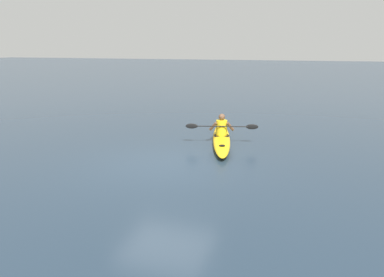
{
  "coord_description": "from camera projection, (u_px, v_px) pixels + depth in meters",
  "views": [
    {
      "loc": [
        -3.94,
        9.35,
        3.13
      ],
      "look_at": [
        -0.6,
        -0.47,
        0.67
      ],
      "focal_mm": 36.53,
      "sensor_mm": 36.0,
      "label": 1
    }
  ],
  "objects": [
    {
      "name": "ground_plane",
      "position": [
        166.0,
        165.0,
        10.57
      ],
      "size": [
        160.0,
        160.0,
        0.0
      ],
      "primitive_type": "plane",
      "color": "#1E2D3D"
    },
    {
      "name": "kayak",
      "position": [
        221.0,
        138.0,
        12.98
      ],
      "size": [
        1.77,
        4.69,
        0.26
      ],
      "color": "#EAB214",
      "rests_on": "ground"
    },
    {
      "name": "kayaker",
      "position": [
        222.0,
        126.0,
        12.85
      ],
      "size": [
        2.29,
        0.71,
        0.71
      ],
      "color": "yellow",
      "rests_on": "kayak"
    }
  ]
}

